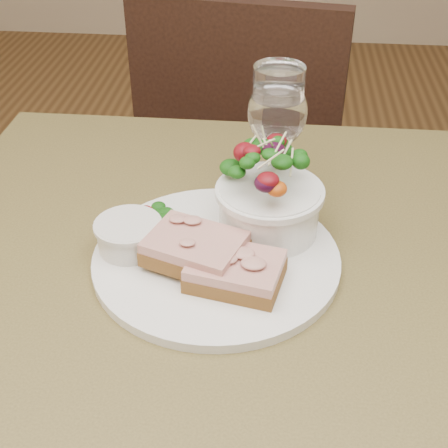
# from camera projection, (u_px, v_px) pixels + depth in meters

# --- Properties ---
(cafe_table) EXTENTS (0.80, 0.80, 0.75)m
(cafe_table) POSITION_uv_depth(u_px,v_px,m) (227.00, 336.00, 0.78)
(cafe_table) COLOR #4B4120
(cafe_table) RESTS_ON ground
(chair_far) EXTENTS (0.48, 0.48, 0.90)m
(chair_far) POSITION_uv_depth(u_px,v_px,m) (249.00, 223.00, 1.60)
(chair_far) COLOR black
(chair_far) RESTS_ON ground
(dinner_plate) EXTENTS (0.29, 0.29, 0.01)m
(dinner_plate) POSITION_uv_depth(u_px,v_px,m) (216.00, 259.00, 0.74)
(dinner_plate) COLOR white
(dinner_plate) RESTS_ON cafe_table
(sandwich_front) EXTENTS (0.12, 0.09, 0.03)m
(sandwich_front) POSITION_uv_depth(u_px,v_px,m) (235.00, 271.00, 0.69)
(sandwich_front) COLOR #4A2B13
(sandwich_front) RESTS_ON dinner_plate
(sandwich_back) EXTENTS (0.13, 0.11, 0.03)m
(sandwich_back) POSITION_uv_depth(u_px,v_px,m) (195.00, 249.00, 0.71)
(sandwich_back) COLOR #4A2B13
(sandwich_back) RESTS_ON dinner_plate
(ramekin) EXTENTS (0.07, 0.07, 0.04)m
(ramekin) POSITION_uv_depth(u_px,v_px,m) (129.00, 234.00, 0.74)
(ramekin) COLOR silver
(ramekin) RESTS_ON dinner_plate
(salad_bowl) EXTENTS (0.12, 0.12, 0.13)m
(salad_bowl) POSITION_uv_depth(u_px,v_px,m) (270.00, 189.00, 0.74)
(salad_bowl) COLOR white
(salad_bowl) RESTS_ON dinner_plate
(garnish) EXTENTS (0.05, 0.04, 0.02)m
(garnish) POSITION_uv_depth(u_px,v_px,m) (155.00, 214.00, 0.79)
(garnish) COLOR #0E370A
(garnish) RESTS_ON dinner_plate
(wine_glass) EXTENTS (0.08, 0.08, 0.18)m
(wine_glass) POSITION_uv_depth(u_px,v_px,m) (277.00, 116.00, 0.79)
(wine_glass) COLOR white
(wine_glass) RESTS_ON cafe_table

